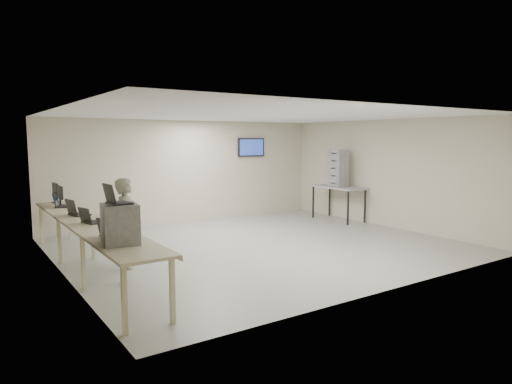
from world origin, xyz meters
TOP-DOWN VIEW (x-y plane):
  - room at (0.03, 0.06)m, footprint 8.01×7.01m
  - workbench at (-3.59, 0.00)m, footprint 0.76×6.00m
  - equipment_box at (-3.65, -1.97)m, footprint 0.52×0.58m
  - laptop_on_box at (-3.70, -1.97)m, footprint 0.32×0.37m
  - laptop_0 at (-3.65, -1.48)m, footprint 0.37×0.41m
  - laptop_1 at (-3.62, -0.22)m, footprint 0.37×0.40m
  - laptop_2 at (-3.62, 0.73)m, footprint 0.40×0.44m
  - laptop_3 at (-3.65, 2.00)m, footprint 0.44×0.47m
  - monitor_near at (-3.60, 2.25)m, footprint 0.19×0.42m
  - monitor_far at (-3.60, 2.75)m, footprint 0.20×0.44m
  - soldier at (-2.93, -0.04)m, footprint 0.59×0.69m
  - side_table at (3.60, 1.37)m, footprint 0.75×1.61m
  - storage_bins at (3.58, 1.37)m, footprint 0.39×0.44m

SIDE VIEW (x-z plane):
  - soldier at x=-2.93m, z-range 0.00..1.61m
  - workbench at x=-3.59m, z-range 0.38..1.28m
  - side_table at x=3.60m, z-range 0.41..1.37m
  - laptop_1 at x=-3.62m, z-range 0.83..1.10m
  - laptop_0 at x=-3.65m, z-range 0.83..1.11m
  - laptop_2 at x=-3.62m, z-range 0.82..1.13m
  - laptop_3 at x=-3.65m, z-range 0.82..1.13m
  - monitor_near at x=-3.60m, z-range 0.94..1.36m
  - monitor_far at x=-3.60m, z-range 0.95..1.38m
  - equipment_box at x=-3.65m, z-range 0.90..1.44m
  - room at x=0.03m, z-range 0.01..2.82m
  - storage_bins at x=3.58m, z-range 0.96..2.00m
  - laptop_on_box at x=-3.70m, z-range 1.37..1.65m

